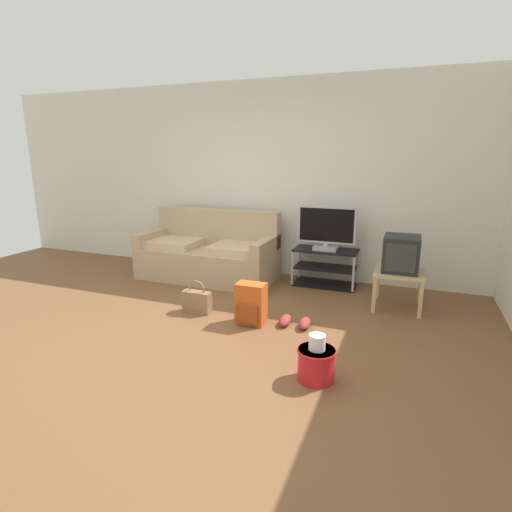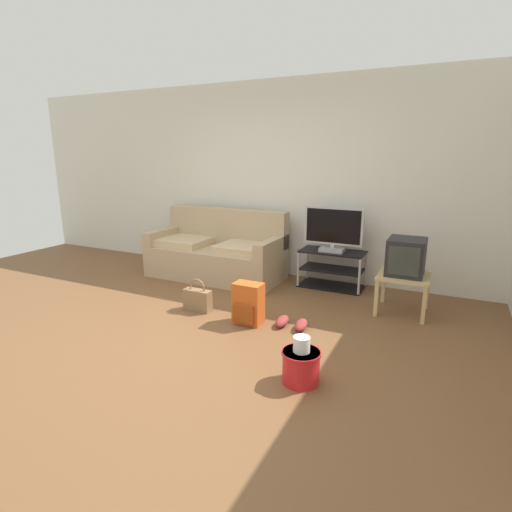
# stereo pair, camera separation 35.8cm
# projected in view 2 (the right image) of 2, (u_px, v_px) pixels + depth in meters

# --- Properties ---
(ground_plane) EXTENTS (9.00, 9.80, 0.02)m
(ground_plane) POSITION_uv_depth(u_px,v_px,m) (175.00, 336.00, 3.91)
(ground_plane) COLOR brown
(wall_back) EXTENTS (9.00, 0.10, 2.70)m
(wall_back) POSITION_uv_depth(u_px,v_px,m) (276.00, 180.00, 5.71)
(wall_back) COLOR silver
(wall_back) RESTS_ON ground_plane
(couch) EXTENTS (1.89, 0.87, 0.94)m
(couch) POSITION_uv_depth(u_px,v_px,m) (217.00, 253.00, 5.73)
(couch) COLOR tan
(couch) RESTS_ON ground_plane
(tv_stand) EXTENTS (0.83, 0.42, 0.49)m
(tv_stand) POSITION_uv_depth(u_px,v_px,m) (332.00, 269.00, 5.27)
(tv_stand) COLOR black
(tv_stand) RESTS_ON ground_plane
(flat_tv) EXTENTS (0.76, 0.22, 0.58)m
(flat_tv) POSITION_uv_depth(u_px,v_px,m) (333.00, 230.00, 5.12)
(flat_tv) COLOR #B2B2B7
(flat_tv) RESTS_ON tv_stand
(side_table) EXTENTS (0.54, 0.54, 0.44)m
(side_table) POSITION_uv_depth(u_px,v_px,m) (404.00, 280.00, 4.39)
(side_table) COLOR tan
(side_table) RESTS_ON ground_plane
(crt_tv) EXTENTS (0.38, 0.43, 0.40)m
(crt_tv) POSITION_uv_depth(u_px,v_px,m) (406.00, 257.00, 4.34)
(crt_tv) COLOR #232326
(crt_tv) RESTS_ON side_table
(backpack) EXTENTS (0.30, 0.26, 0.43)m
(backpack) POSITION_uv_depth(u_px,v_px,m) (248.00, 304.00, 4.14)
(backpack) COLOR #CC561E
(backpack) RESTS_ON ground_plane
(handbag) EXTENTS (0.32, 0.12, 0.37)m
(handbag) POSITION_uv_depth(u_px,v_px,m) (198.00, 299.00, 4.50)
(handbag) COLOR olive
(handbag) RESTS_ON ground_plane
(cleaning_bucket) EXTENTS (0.30, 0.30, 0.38)m
(cleaning_bucket) POSITION_uv_depth(u_px,v_px,m) (301.00, 364.00, 3.07)
(cleaning_bucket) COLOR red
(cleaning_bucket) RESTS_ON ground_plane
(sneakers_pair) EXTENTS (0.35, 0.27, 0.09)m
(sneakers_pair) POSITION_uv_depth(u_px,v_px,m) (292.00, 323.00, 4.07)
(sneakers_pair) COLOR #993333
(sneakers_pair) RESTS_ON ground_plane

